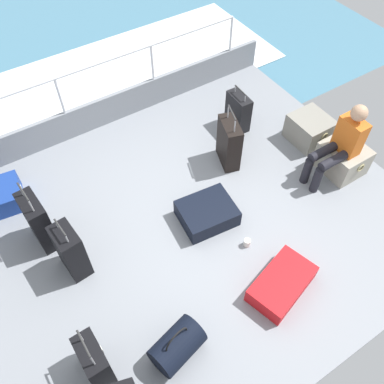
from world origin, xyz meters
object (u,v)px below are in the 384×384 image
at_px(suitcase_6, 207,213).
at_px(suitcase_8, 238,111).
at_px(suitcase_1, 71,251).
at_px(suitcase_4, 39,222).
at_px(suitcase_0, 94,360).
at_px(suitcase_7, 282,284).
at_px(passenger_seated, 341,143).
at_px(duffel_bag, 177,346).
at_px(cargo_crate_0, 309,129).
at_px(paper_cup, 247,243).
at_px(cargo_crate_1, 343,158).
at_px(suitcase_3, 229,143).

xyz_separation_m(suitcase_6, suitcase_8, (-1.15, 1.31, 0.15)).
bearing_deg(suitcase_1, suitcase_4, -163.68).
distance_m(suitcase_0, suitcase_1, 1.17).
height_order(suitcase_0, suitcase_7, suitcase_0).
bearing_deg(suitcase_8, suitcase_4, -83.25).
bearing_deg(passenger_seated, duffel_bag, -73.17).
xyz_separation_m(cargo_crate_0, paper_cup, (0.94, -1.81, -0.14)).
height_order(suitcase_0, suitcase_1, suitcase_1).
xyz_separation_m(cargo_crate_1, duffel_bag, (0.88, -3.10, -0.03)).
height_order(suitcase_3, duffel_bag, suitcase_3).
distance_m(suitcase_7, paper_cup, 0.63).
distance_m(suitcase_1, suitcase_6, 1.63).
relative_size(suitcase_4, suitcase_8, 1.39).
relative_size(suitcase_0, duffel_bag, 1.29).
xyz_separation_m(suitcase_4, paper_cup, (1.35, 1.94, -0.30)).
bearing_deg(cargo_crate_0, cargo_crate_1, -2.35).
relative_size(cargo_crate_0, passenger_seated, 0.52).
distance_m(passenger_seated, suitcase_4, 3.70).
relative_size(suitcase_7, suitcase_8, 1.29).
relative_size(duffel_bag, paper_cup, 5.70).
height_order(suitcase_3, paper_cup, suitcase_3).
relative_size(suitcase_8, duffel_bag, 1.14).
height_order(cargo_crate_1, suitcase_4, suitcase_4).
xyz_separation_m(cargo_crate_1, suitcase_0, (0.61, -3.82, 0.06)).
bearing_deg(cargo_crate_1, suitcase_3, -128.35).
bearing_deg(suitcase_4, paper_cup, 55.09).
bearing_deg(suitcase_7, suitcase_6, -172.47).
height_order(suitcase_1, suitcase_8, suitcase_1).
relative_size(suitcase_0, suitcase_3, 0.85).
relative_size(cargo_crate_0, suitcase_0, 0.77).
bearing_deg(cargo_crate_1, duffel_bag, -74.11).
bearing_deg(suitcase_8, suitcase_6, -48.74).
bearing_deg(cargo_crate_1, passenger_seated, -90.00).
height_order(cargo_crate_1, suitcase_6, cargo_crate_1).
bearing_deg(passenger_seated, suitcase_3, -133.12).
bearing_deg(duffel_bag, suitcase_8, 133.41).
relative_size(passenger_seated, suitcase_1, 1.35).
distance_m(suitcase_1, duffel_bag, 1.49).
relative_size(cargo_crate_1, duffel_bag, 1.03).
height_order(suitcase_1, paper_cup, suitcase_1).
height_order(passenger_seated, paper_cup, passenger_seated).
xyz_separation_m(suitcase_3, suitcase_7, (1.85, -0.63, -0.23)).
relative_size(suitcase_6, suitcase_7, 0.84).
xyz_separation_m(suitcase_1, duffel_bag, (1.41, 0.46, -0.17)).
height_order(cargo_crate_0, suitcase_3, suitcase_3).
distance_m(suitcase_1, suitcase_8, 3.04).
xyz_separation_m(cargo_crate_0, suitcase_0, (1.27, -3.85, 0.07)).
height_order(suitcase_4, suitcase_7, suitcase_4).
bearing_deg(cargo_crate_0, paper_cup, -62.50).
bearing_deg(suitcase_8, cargo_crate_1, 24.59).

